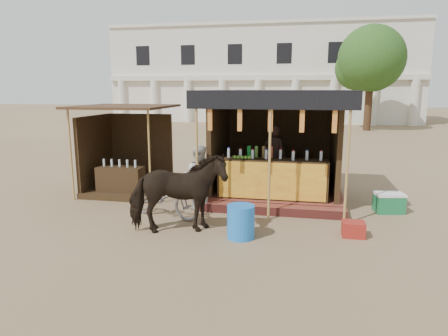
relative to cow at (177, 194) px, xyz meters
The scene contains 11 objects.
ground 1.12m from the cow, 28.69° to the right, with size 120.00×120.00×0.00m, color #846B4C.
main_stall 3.43m from the cow, 60.53° to the left, with size 3.60×3.61×2.78m.
secondary_stall 3.79m from the cow, 130.93° to the left, with size 2.40×2.40×2.38m.
cow is the anchor object (origin of this frame).
motorbike 1.12m from the cow, 123.92° to the left, with size 0.63×1.81×0.95m, color gray.
bystander 1.62m from the cow, 89.98° to the left, with size 0.75×0.58×1.54m, color #BBBBB4.
blue_barrel 1.35m from the cow, ahead, with size 0.53×0.53×0.64m, color blue.
red_crate 3.48m from the cow, ahead, with size 0.43×0.35×0.29m, color maroon.
cooler 4.94m from the cow, 26.92° to the left, with size 0.71×0.55×0.46m.
background_building 29.77m from the cow, 92.54° to the left, with size 26.00×7.45×8.18m.
tree 23.04m from the cow, 73.38° to the left, with size 4.50×4.40×7.00m.
Camera 1 is at (1.66, -6.84, 2.81)m, focal length 32.00 mm.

